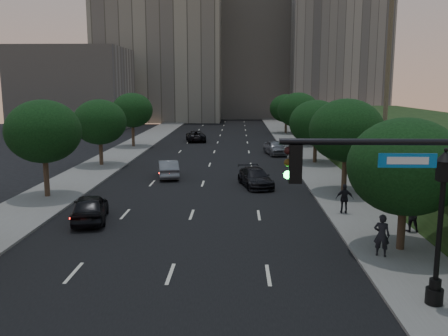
{
  "coord_description": "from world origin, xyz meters",
  "views": [
    {
      "loc": [
        2.74,
        -13.26,
        7.65
      ],
      "look_at": [
        2.06,
        9.79,
        3.6
      ],
      "focal_mm": 38.0,
      "sensor_mm": 36.0,
      "label": 1
    }
  ],
  "objects_px": {
    "sedan_mid_left": "(168,169)",
    "pedestrian_b": "(411,215)",
    "pedestrian_a": "(382,235)",
    "pedestrian_c": "(345,199)",
    "sedan_near_left": "(90,208)",
    "sedan_near_right": "(255,178)",
    "sedan_far_right": "(275,148)",
    "sedan_far_left": "(196,136)",
    "street_lamp": "(439,235)"
  },
  "relations": [
    {
      "from": "sedan_near_left",
      "to": "pedestrian_b",
      "type": "distance_m",
      "value": 17.46
    },
    {
      "from": "sedan_mid_left",
      "to": "pedestrian_c",
      "type": "xyz_separation_m",
      "value": [
        12.15,
        -11.43,
        0.28
      ]
    },
    {
      "from": "sedan_mid_left",
      "to": "pedestrian_b",
      "type": "height_order",
      "value": "pedestrian_b"
    },
    {
      "from": "sedan_near_right",
      "to": "sedan_mid_left",
      "type": "bearing_deg",
      "value": 141.28
    },
    {
      "from": "sedan_near_left",
      "to": "sedan_near_right",
      "type": "bearing_deg",
      "value": -147.0
    },
    {
      "from": "street_lamp",
      "to": "sedan_near_left",
      "type": "bearing_deg",
      "value": 146.18
    },
    {
      "from": "sedan_near_left",
      "to": "sedan_far_left",
      "type": "xyz_separation_m",
      "value": [
        2.55,
        38.79,
        -0.05
      ]
    },
    {
      "from": "sedan_far_right",
      "to": "pedestrian_b",
      "type": "distance_m",
      "value": 28.62
    },
    {
      "from": "sedan_far_left",
      "to": "pedestrian_a",
      "type": "xyz_separation_m",
      "value": [
        12.2,
        -44.3,
        0.36
      ]
    },
    {
      "from": "street_lamp",
      "to": "pedestrian_b",
      "type": "height_order",
      "value": "street_lamp"
    },
    {
      "from": "pedestrian_c",
      "to": "sedan_near_right",
      "type": "bearing_deg",
      "value": -51.79
    },
    {
      "from": "sedan_far_right",
      "to": "pedestrian_c",
      "type": "relative_size",
      "value": 2.69
    },
    {
      "from": "sedan_near_left",
      "to": "sedan_far_right",
      "type": "bearing_deg",
      "value": -127.01
    },
    {
      "from": "sedan_near_left",
      "to": "sedan_far_right",
      "type": "xyz_separation_m",
      "value": [
        12.5,
        26.37,
        0.02
      ]
    },
    {
      "from": "sedan_mid_left",
      "to": "pedestrian_c",
      "type": "bearing_deg",
      "value": 125.21
    },
    {
      "from": "sedan_near_left",
      "to": "pedestrian_c",
      "type": "bearing_deg",
      "value": 174.55
    },
    {
      "from": "pedestrian_a",
      "to": "pedestrian_b",
      "type": "height_order",
      "value": "pedestrian_a"
    },
    {
      "from": "sedan_near_right",
      "to": "pedestrian_b",
      "type": "distance_m",
      "value": 13.75
    },
    {
      "from": "sedan_far_left",
      "to": "sedan_far_right",
      "type": "relative_size",
      "value": 1.13
    },
    {
      "from": "sedan_near_left",
      "to": "sedan_mid_left",
      "type": "distance_m",
      "value": 13.27
    },
    {
      "from": "sedan_far_right",
      "to": "pedestrian_c",
      "type": "bearing_deg",
      "value": -95.79
    },
    {
      "from": "street_lamp",
      "to": "pedestrian_c",
      "type": "distance_m",
      "value": 11.91
    },
    {
      "from": "sedan_near_left",
      "to": "sedan_far_left",
      "type": "distance_m",
      "value": 38.87
    },
    {
      "from": "sedan_near_right",
      "to": "pedestrian_b",
      "type": "xyz_separation_m",
      "value": [
        7.65,
        -11.41,
        0.32
      ]
    },
    {
      "from": "sedan_far_left",
      "to": "pedestrian_c",
      "type": "bearing_deg",
      "value": 98.33
    },
    {
      "from": "sedan_far_left",
      "to": "sedan_near_right",
      "type": "relative_size",
      "value": 1.1
    },
    {
      "from": "sedan_near_left",
      "to": "sedan_far_left",
      "type": "height_order",
      "value": "sedan_near_left"
    },
    {
      "from": "sedan_near_right",
      "to": "sedan_far_right",
      "type": "relative_size",
      "value": 1.02
    },
    {
      "from": "sedan_near_left",
      "to": "sedan_near_right",
      "type": "relative_size",
      "value": 0.96
    },
    {
      "from": "pedestrian_b",
      "to": "pedestrian_a",
      "type": "bearing_deg",
      "value": 58.93
    },
    {
      "from": "pedestrian_a",
      "to": "pedestrian_c",
      "type": "distance_m",
      "value": 7.11
    },
    {
      "from": "sedan_near_right",
      "to": "pedestrian_b",
      "type": "relative_size",
      "value": 2.77
    },
    {
      "from": "sedan_far_right",
      "to": "pedestrian_a",
      "type": "bearing_deg",
      "value": -96.79
    },
    {
      "from": "sedan_near_left",
      "to": "sedan_near_right",
      "type": "height_order",
      "value": "sedan_near_left"
    },
    {
      "from": "street_lamp",
      "to": "sedan_far_left",
      "type": "bearing_deg",
      "value": 104.5
    },
    {
      "from": "pedestrian_a",
      "to": "pedestrian_b",
      "type": "relative_size",
      "value": 1.09
    },
    {
      "from": "pedestrian_a",
      "to": "street_lamp",
      "type": "bearing_deg",
      "value": 120.03
    },
    {
      "from": "sedan_mid_left",
      "to": "sedan_far_right",
      "type": "bearing_deg",
      "value": -138.27
    },
    {
      "from": "street_lamp",
      "to": "pedestrian_b",
      "type": "xyz_separation_m",
      "value": [
        2.14,
        8.37,
        -1.61
      ]
    },
    {
      "from": "sedan_far_left",
      "to": "pedestrian_a",
      "type": "distance_m",
      "value": 45.95
    },
    {
      "from": "pedestrian_a",
      "to": "sedan_far_right",
      "type": "bearing_deg",
      "value": -61.57
    },
    {
      "from": "sedan_far_right",
      "to": "pedestrian_b",
      "type": "bearing_deg",
      "value": -91.06
    },
    {
      "from": "sedan_mid_left",
      "to": "sedan_far_right",
      "type": "xyz_separation_m",
      "value": [
        9.96,
        13.35,
        0.06
      ]
    },
    {
      "from": "pedestrian_a",
      "to": "sedan_near_left",
      "type": "bearing_deg",
      "value": 3.89
    },
    {
      "from": "pedestrian_b",
      "to": "pedestrian_c",
      "type": "xyz_separation_m",
      "value": [
        -2.67,
        3.42,
        0.01
      ]
    },
    {
      "from": "sedan_near_left",
      "to": "street_lamp",
      "type": "bearing_deg",
      "value": 134.54
    },
    {
      "from": "sedan_near_left",
      "to": "pedestrian_c",
      "type": "height_order",
      "value": "pedestrian_c"
    },
    {
      "from": "sedan_mid_left",
      "to": "pedestrian_b",
      "type": "relative_size",
      "value": 2.59
    },
    {
      "from": "street_lamp",
      "to": "pedestrian_a",
      "type": "bearing_deg",
      "value": 95.65
    },
    {
      "from": "pedestrian_c",
      "to": "street_lamp",
      "type": "bearing_deg",
      "value": 98.83
    }
  ]
}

